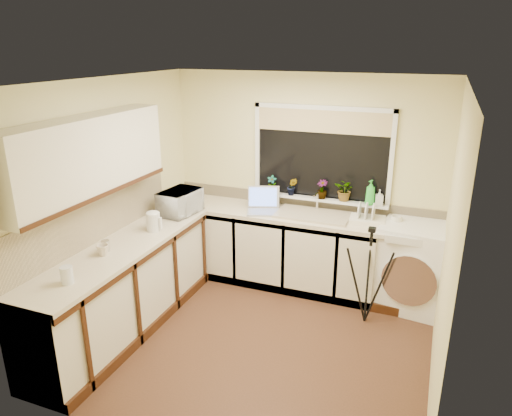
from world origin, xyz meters
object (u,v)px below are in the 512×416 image
(laptop, at_px, (263,205))
(plant_d, at_px, (345,190))
(plant_a, at_px, (272,184))
(cup_left, at_px, (103,250))
(dish_rack, at_px, (367,220))
(soap_bottle_green, at_px, (370,192))
(tripod, at_px, (368,276))
(glass_jug, at_px, (67,275))
(cup_back, at_px, (396,220))
(steel_jar, at_px, (106,246))
(plant_b, at_px, (292,187))
(kettle, at_px, (153,222))
(soap_bottle_clear, at_px, (379,198))
(washing_machine, at_px, (411,265))
(microwave, at_px, (180,202))
(plant_c, at_px, (322,189))

(laptop, xyz_separation_m, plant_d, (0.89, 0.26, 0.21))
(plant_a, height_order, cup_left, plant_a)
(dish_rack, height_order, soap_bottle_green, soap_bottle_green)
(laptop, relative_size, dish_rack, 1.24)
(tripod, relative_size, glass_jug, 7.15)
(dish_rack, bearing_deg, cup_back, 7.38)
(steel_jar, relative_size, plant_b, 0.50)
(kettle, bearing_deg, plant_b, 47.94)
(plant_b, distance_m, soap_bottle_green, 0.91)
(kettle, bearing_deg, dish_rack, 27.03)
(laptop, relative_size, soap_bottle_clear, 2.57)
(laptop, height_order, cup_back, laptop)
(soap_bottle_green, bearing_deg, washing_machine, -18.45)
(microwave, distance_m, cup_left, 1.27)
(plant_c, relative_size, soap_bottle_clear, 1.21)
(tripod, height_order, plant_d, plant_d)
(washing_machine, distance_m, plant_a, 1.82)
(tripod, xyz_separation_m, plant_c, (-0.68, 0.71, 0.64))
(soap_bottle_green, bearing_deg, cup_back, -21.33)
(plant_d, bearing_deg, soap_bottle_green, -6.39)
(plant_d, xyz_separation_m, cup_back, (0.59, -0.15, -0.23))
(laptop, height_order, tripod, laptop)
(plant_a, height_order, plant_c, plant_c)
(kettle, xyz_separation_m, dish_rack, (2.04, 1.04, -0.07))
(dish_rack, xyz_separation_m, tripod, (0.12, -0.51, -0.41))
(soap_bottle_green, height_order, cup_left, soap_bottle_green)
(glass_jug, xyz_separation_m, plant_d, (1.75, 2.49, 0.20))
(plant_b, relative_size, plant_d, 0.83)
(plant_a, distance_m, soap_bottle_green, 1.16)
(dish_rack, distance_m, plant_d, 0.44)
(kettle, bearing_deg, microwave, 90.52)
(plant_a, xyz_separation_m, soap_bottle_green, (1.16, -0.01, 0.03))
(tripod, distance_m, plant_b, 1.41)
(dish_rack, height_order, plant_c, plant_c)
(glass_jug, relative_size, soap_bottle_clear, 0.81)
(washing_machine, distance_m, steel_jar, 3.18)
(steel_jar, bearing_deg, cup_back, 34.69)
(steel_jar, xyz_separation_m, plant_c, (1.60, 1.84, 0.21))
(dish_rack, relative_size, plant_c, 1.71)
(kettle, height_order, soap_bottle_clear, soap_bottle_clear)
(washing_machine, distance_m, plant_d, 1.09)
(glass_jug, relative_size, plant_b, 0.70)
(kettle, bearing_deg, cup_back, 25.28)
(glass_jug, distance_m, plant_b, 2.73)
(kettle, bearing_deg, tripod, 13.85)
(plant_b, relative_size, soap_bottle_clear, 1.16)
(plant_c, bearing_deg, steel_jar, -131.02)
(kettle, height_order, soap_bottle_green, soap_bottle_green)
(steel_jar, bearing_deg, plant_a, 61.51)
(tripod, xyz_separation_m, plant_a, (-1.29, 0.70, 0.63))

